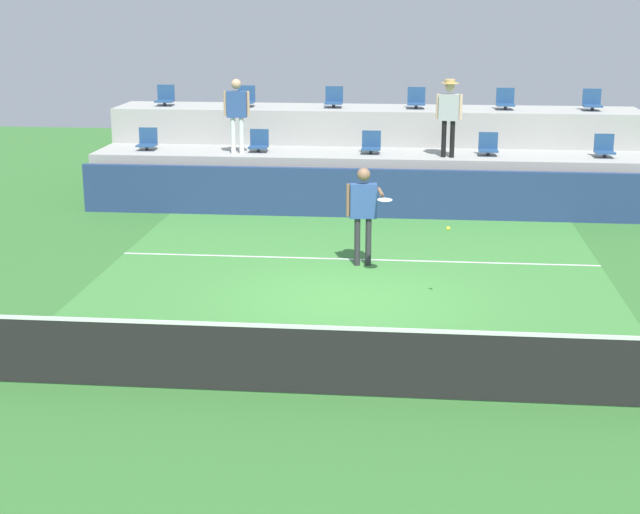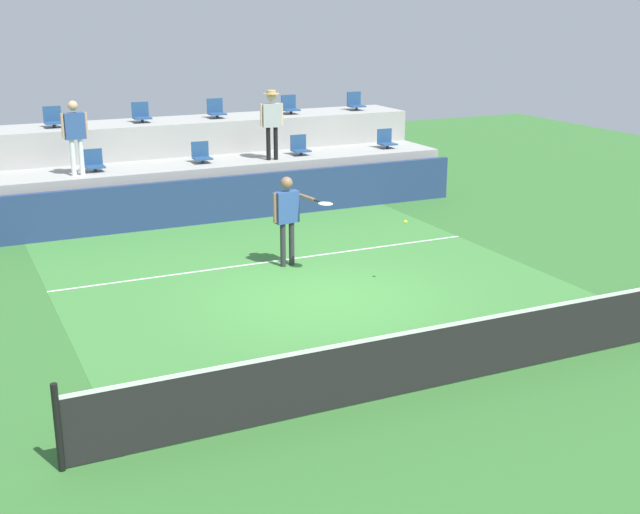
# 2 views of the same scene
# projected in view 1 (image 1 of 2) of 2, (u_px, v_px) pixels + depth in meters

# --- Properties ---
(ground_plane) EXTENTS (40.00, 40.00, 0.00)m
(ground_plane) POSITION_uv_depth(u_px,v_px,m) (348.00, 298.00, 15.85)
(ground_plane) COLOR #336B2D
(court_inner_paint) EXTENTS (9.00, 10.00, 0.01)m
(court_inner_paint) POSITION_uv_depth(u_px,v_px,m) (352.00, 281.00, 16.81)
(court_inner_paint) COLOR #3D7F38
(court_inner_paint) RESTS_ON ground_plane
(court_service_line) EXTENTS (9.00, 0.06, 0.00)m
(court_service_line) POSITION_uv_depth(u_px,v_px,m) (357.00, 259.00, 18.15)
(court_service_line) COLOR white
(court_service_line) RESTS_ON ground_plane
(tennis_net) EXTENTS (10.48, 0.08, 1.07)m
(tennis_net) POSITION_uv_depth(u_px,v_px,m) (325.00, 358.00, 11.88)
(tennis_net) COLOR black
(tennis_net) RESTS_ON ground_plane
(sponsor_backboard) EXTENTS (13.00, 0.16, 1.10)m
(sponsor_backboard) POSITION_uv_depth(u_px,v_px,m) (367.00, 193.00, 21.47)
(sponsor_backboard) COLOR navy
(sponsor_backboard) RESTS_ON ground_plane
(seating_tier_lower) EXTENTS (13.00, 1.80, 1.25)m
(seating_tier_lower) POSITION_uv_depth(u_px,v_px,m) (370.00, 179.00, 22.69)
(seating_tier_lower) COLOR #9E9E99
(seating_tier_lower) RESTS_ON ground_plane
(seating_tier_upper) EXTENTS (13.00, 1.80, 2.10)m
(seating_tier_upper) POSITION_uv_depth(u_px,v_px,m) (374.00, 149.00, 24.31)
(seating_tier_upper) COLOR #9E9E99
(seating_tier_upper) RESTS_ON ground_plane
(stadium_chair_lower_far_left) EXTENTS (0.44, 0.40, 0.52)m
(stadium_chair_lower_far_left) POSITION_uv_depth(u_px,v_px,m) (147.00, 141.00, 22.92)
(stadium_chair_lower_far_left) COLOR #2D2D33
(stadium_chair_lower_far_left) RESTS_ON seating_tier_lower
(stadium_chair_lower_left) EXTENTS (0.44, 0.40, 0.52)m
(stadium_chair_lower_left) POSITION_uv_depth(u_px,v_px,m) (259.00, 143.00, 22.66)
(stadium_chair_lower_left) COLOR #2D2D33
(stadium_chair_lower_left) RESTS_ON seating_tier_lower
(stadium_chair_lower_center) EXTENTS (0.44, 0.40, 0.52)m
(stadium_chair_lower_center) POSITION_uv_depth(u_px,v_px,m) (371.00, 144.00, 22.41)
(stadium_chair_lower_center) COLOR #2D2D33
(stadium_chair_lower_center) RESTS_ON seating_tier_lower
(stadium_chair_lower_right) EXTENTS (0.44, 0.40, 0.52)m
(stadium_chair_lower_right) POSITION_uv_depth(u_px,v_px,m) (488.00, 146.00, 22.15)
(stadium_chair_lower_right) COLOR #2D2D33
(stadium_chair_lower_right) RESTS_ON seating_tier_lower
(stadium_chair_lower_far_right) EXTENTS (0.44, 0.40, 0.52)m
(stadium_chair_lower_far_right) POSITION_uv_depth(u_px,v_px,m) (604.00, 148.00, 21.90)
(stadium_chair_lower_far_right) COLOR #2D2D33
(stadium_chair_lower_far_right) RESTS_ON seating_tier_lower
(stadium_chair_upper_far_left) EXTENTS (0.44, 0.40, 0.52)m
(stadium_chair_upper_far_left) POSITION_uv_depth(u_px,v_px,m) (165.00, 97.00, 24.43)
(stadium_chair_upper_far_left) COLOR #2D2D33
(stadium_chair_upper_far_left) RESTS_ON seating_tier_upper
(stadium_chair_upper_left) EXTENTS (0.44, 0.40, 0.52)m
(stadium_chair_upper_left) POSITION_uv_depth(u_px,v_px,m) (246.00, 98.00, 24.22)
(stadium_chair_upper_left) COLOR #2D2D33
(stadium_chair_upper_left) RESTS_ON seating_tier_upper
(stadium_chair_upper_mid_left) EXTENTS (0.44, 0.40, 0.52)m
(stadium_chair_upper_mid_left) POSITION_uv_depth(u_px,v_px,m) (334.00, 99.00, 24.01)
(stadium_chair_upper_mid_left) COLOR #2D2D33
(stadium_chair_upper_mid_left) RESTS_ON seating_tier_upper
(stadium_chair_upper_mid_right) EXTENTS (0.44, 0.40, 0.52)m
(stadium_chair_upper_mid_right) POSITION_uv_depth(u_px,v_px,m) (416.00, 100.00, 23.81)
(stadium_chair_upper_mid_right) COLOR #2D2D33
(stadium_chair_upper_mid_right) RESTS_ON seating_tier_upper
(stadium_chair_upper_right) EXTENTS (0.44, 0.40, 0.52)m
(stadium_chair_upper_right) POSITION_uv_depth(u_px,v_px,m) (505.00, 101.00, 23.60)
(stadium_chair_upper_right) COLOR #2D2D33
(stadium_chair_upper_right) RESTS_ON seating_tier_upper
(stadium_chair_upper_far_right) EXTENTS (0.44, 0.40, 0.52)m
(stadium_chair_upper_far_right) POSITION_uv_depth(u_px,v_px,m) (592.00, 102.00, 23.40)
(stadium_chair_upper_far_right) COLOR #2D2D33
(stadium_chair_upper_far_right) RESTS_ON seating_tier_upper
(tennis_player) EXTENTS (0.89, 1.21, 1.82)m
(tennis_player) POSITION_uv_depth(u_px,v_px,m) (364.00, 206.00, 17.45)
(tennis_player) COLOR #2D2D33
(tennis_player) RESTS_ON ground_plane
(spectator_in_grey) EXTENTS (0.60, 0.25, 1.72)m
(spectator_in_grey) POSITION_uv_depth(u_px,v_px,m) (237.00, 109.00, 22.12)
(spectator_in_grey) COLOR white
(spectator_in_grey) RESTS_ON seating_tier_lower
(spectator_with_hat) EXTENTS (0.60, 0.47, 1.76)m
(spectator_with_hat) POSITION_uv_depth(u_px,v_px,m) (449.00, 110.00, 21.64)
(spectator_with_hat) COLOR black
(spectator_with_hat) RESTS_ON seating_tier_lower
(tennis_ball) EXTENTS (0.07, 0.07, 0.07)m
(tennis_ball) POSITION_uv_depth(u_px,v_px,m) (448.00, 229.00, 15.31)
(tennis_ball) COLOR #CCE033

